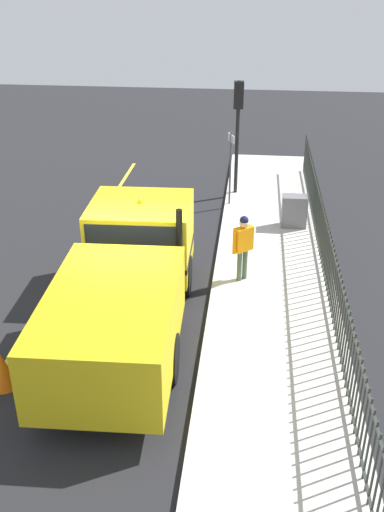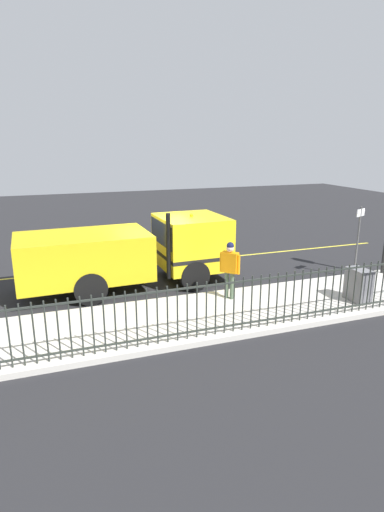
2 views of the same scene
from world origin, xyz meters
name	(u,v)px [view 1 (image 1 of 2)]	position (x,y,z in m)	size (l,w,h in m)	color
ground_plane	(132,311)	(0.00, 0.00, 0.00)	(52.02, 52.02, 0.00)	#232326
sidewalk_slab	(274,317)	(3.20, 0.00, 0.07)	(2.96, 23.65, 0.14)	beige
lane_marking	(43,306)	(-2.10, 0.00, 0.00)	(0.12, 21.28, 0.01)	yellow
work_truck	(129,275)	(0.10, -0.56, 1.25)	(2.55, 6.78, 2.50)	yellow
worker_standing	(243,241)	(2.43, 1.52, 1.17)	(0.50, 0.47, 1.68)	orange
iron_fence	(335,291)	(4.45, 0.00, 0.82)	(0.04, 20.13, 1.35)	#2D332D
traffic_light_near	(238,115)	(2.01, 7.54, 2.75)	(0.32, 0.24, 3.66)	black
utility_cabinet	(294,211)	(3.83, 4.89, 0.61)	(0.73, 0.44, 0.94)	slate
traffic_cone	(2,370)	(-1.86, -2.81, 0.37)	(0.51, 0.51, 0.73)	orange
street_sign	(231,160)	(1.87, 6.47, 1.60)	(0.22, 0.47, 2.34)	#4C4C4C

